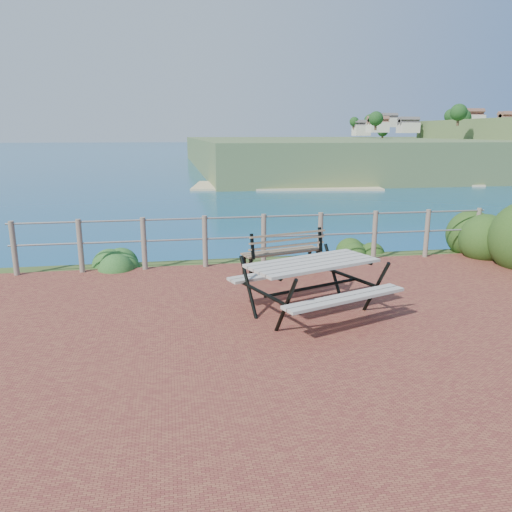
{
  "coord_description": "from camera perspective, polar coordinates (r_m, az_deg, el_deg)",
  "views": [
    {
      "loc": [
        -1.79,
        -6.05,
        2.55
      ],
      "look_at": [
        -0.54,
        1.12,
        0.75
      ],
      "focal_mm": 35.0,
      "sensor_mm": 36.0,
      "label": 1
    }
  ],
  "objects": [
    {
      "name": "shrub_lip_east",
      "position": [
        11.36,
        11.79,
        0.63
      ],
      "size": [
        0.73,
        0.73,
        0.46
      ],
      "primitive_type": "ellipsoid",
      "color": "#1C4013",
      "rests_on": "ground"
    },
    {
      "name": "shrub_right_edge",
      "position": [
        11.81,
        25.0,
        0.12
      ],
      "size": [
        1.17,
        1.17,
        1.67
      ],
      "primitive_type": "ellipsoid",
      "color": "#1C4013",
      "rests_on": "ground"
    },
    {
      "name": "ocean",
      "position": [
        206.07,
        -9.64,
        13.02
      ],
      "size": [
        1200.0,
        1200.0,
        0.0
      ],
      "primitive_type": "plane",
      "color": "#15597E",
      "rests_on": "ground"
    },
    {
      "name": "safety_railing",
      "position": [
        9.77,
        0.89,
        2.23
      ],
      "size": [
        9.4,
        0.1,
        1.0
      ],
      "color": "#6B5B4C",
      "rests_on": "ground"
    },
    {
      "name": "ground",
      "position": [
        6.81,
        6.2,
        -8.2
      ],
      "size": [
        10.0,
        7.0,
        0.12
      ],
      "primitive_type": "cube",
      "color": "maroon",
      "rests_on": "ground"
    },
    {
      "name": "park_bench",
      "position": [
        9.12,
        2.97,
        1.27
      ],
      "size": [
        1.54,
        0.77,
        0.85
      ],
      "rotation": [
        0.0,
        0.0,
        0.28
      ],
      "color": "brown",
      "rests_on": "ground"
    },
    {
      "name": "picnic_table",
      "position": [
        7.1,
        6.44,
        -2.98
      ],
      "size": [
        1.99,
        1.52,
        0.78
      ],
      "rotation": [
        0.0,
        0.0,
        0.36
      ],
      "color": "gray",
      "rests_on": "ground"
    },
    {
      "name": "shrub_lip_west",
      "position": [
        10.16,
        -15.44,
        -1.14
      ],
      "size": [
        0.86,
        0.86,
        0.64
      ],
      "primitive_type": "ellipsoid",
      "color": "#1E4F1D",
      "rests_on": "ground"
    }
  ]
}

